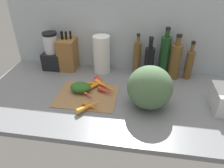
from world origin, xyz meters
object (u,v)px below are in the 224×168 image
carrot_4 (92,106)px  winter_squash (150,88)px  carrot_9 (102,83)px  bottle_4 (189,64)px  carrot_5 (89,106)px  blender_appliance (52,53)px  cutting_board (87,95)px  carrot_6 (84,89)px  carrot_1 (106,91)px  carrot_8 (84,92)px  bottle_0 (137,58)px  bottle_3 (175,61)px  paper_towel_roll (102,54)px  carrot_3 (97,84)px  carrot_0 (99,84)px  carrot_7 (105,86)px  carrot_2 (85,93)px  knife_block (68,54)px  bottle_1 (149,61)px  bottle_2 (164,56)px

carrot_4 → winter_squash: size_ratio=0.48×
carrot_9 → bottle_4: (55.68, 20.29, 8.15)cm
carrot_5 → blender_appliance: (-38.75, 45.18, 9.42)cm
cutting_board → carrot_6: 5.15cm
carrot_1 → carrot_8: size_ratio=0.79×
bottle_0 → bottle_3: bearing=-4.6°
paper_towel_roll → bottle_3: bottle_3 is taller
carrot_4 → carrot_8: bearing=122.7°
carrot_8 → carrot_9: bearing=53.6°
carrot_1 → carrot_3: 9.61cm
carrot_0 → bottle_4: bottle_4 is taller
carrot_9 → paper_towel_roll: 23.72cm
carrot_3 → winter_squash: bearing=-24.5°
carrot_5 → carrot_7: carrot_7 is taller
carrot_3 → bottle_4: (58.50, 21.97, 8.57)cm
carrot_6 → blender_appliance: blender_appliance is taller
carrot_2 → carrot_3: (5.28, 10.42, 0.03)cm
carrot_3 → knife_block: 36.73cm
winter_squash → bottle_0: bottle_0 is taller
carrot_1 → carrot_9: bearing=115.6°
knife_block → blender_appliance: size_ratio=1.03×
cutting_board → carrot_2: (-1.19, 0.14, 1.74)cm
carrot_2 → paper_towel_roll: 34.88cm
carrot_3 → carrot_7: carrot_7 is taller
carrot_0 → bottle_3: bottle_3 is taller
knife_block → bottle_1: 58.68cm
carrot_1 → carrot_9: (-4.03, 8.41, 0.25)cm
paper_towel_roll → bottle_2: bearing=1.5°
carrot_2 → carrot_4: size_ratio=1.40×
carrot_4 → paper_towel_roll: bearing=94.1°
carrot_1 → bottle_1: size_ratio=0.41×
cutting_board → bottle_1: bearing=41.3°
cutting_board → carrot_4: (5.90, -12.23, 1.49)cm
carrot_3 → winter_squash: size_ratio=0.63×
paper_towel_roll → bottle_4: bearing=-0.4°
carrot_0 → carrot_9: size_ratio=1.08×
carrot_2 → knife_block: 41.13cm
carrot_0 → carrot_4: (1.17, -23.34, -0.47)cm
carrot_1 → carrot_9: carrot_9 is taller
bottle_1 → knife_block: bearing=177.7°
bottle_2 → carrot_4: bearing=-130.8°
carrot_2 → carrot_7: bearing=41.5°
carrot_5 → carrot_8: carrot_5 is taller
blender_appliance → bottle_2: bottle_2 is taller
cutting_board → winter_squash: 38.69cm
carrot_7 → bottle_1: bearing=39.7°
bottle_3 → carrot_0: bearing=-156.9°
carrot_1 → carrot_2: carrot_1 is taller
carrot_4 → knife_block: 55.15cm
winter_squash → bottle_1: 35.90cm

